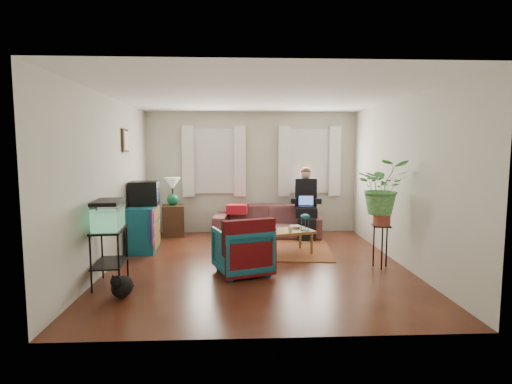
{
  "coord_description": "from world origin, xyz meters",
  "views": [
    {
      "loc": [
        -0.3,
        -6.13,
        1.79
      ],
      "look_at": [
        0.0,
        0.4,
        1.1
      ],
      "focal_mm": 28.0,
      "sensor_mm": 36.0,
      "label": 1
    }
  ],
  "objects_px": {
    "aquarium_stand": "(110,257)",
    "sofa": "(268,216)",
    "armchair": "(242,248)",
    "plant_stand": "(381,246)",
    "side_table": "(173,221)",
    "coffee_table": "(284,242)",
    "dresser": "(144,228)"
  },
  "relations": [
    {
      "from": "aquarium_stand",
      "to": "sofa",
      "type": "bearing_deg",
      "value": 46.33
    },
    {
      "from": "aquarium_stand",
      "to": "armchair",
      "type": "distance_m",
      "value": 1.81
    },
    {
      "from": "plant_stand",
      "to": "side_table",
      "type": "bearing_deg",
      "value": 145.25
    },
    {
      "from": "side_table",
      "to": "coffee_table",
      "type": "bearing_deg",
      "value": -36.43
    },
    {
      "from": "coffee_table",
      "to": "plant_stand",
      "type": "height_order",
      "value": "plant_stand"
    },
    {
      "from": "armchair",
      "to": "coffee_table",
      "type": "relative_size",
      "value": 0.75
    },
    {
      "from": "dresser",
      "to": "plant_stand",
      "type": "relative_size",
      "value": 1.36
    },
    {
      "from": "side_table",
      "to": "armchair",
      "type": "bearing_deg",
      "value": -61.91
    },
    {
      "from": "dresser",
      "to": "armchair",
      "type": "height_order",
      "value": "dresser"
    },
    {
      "from": "armchair",
      "to": "dresser",
      "type": "bearing_deg",
      "value": -59.37
    },
    {
      "from": "side_table",
      "to": "dresser",
      "type": "xyz_separation_m",
      "value": [
        -0.34,
        -1.18,
        0.08
      ]
    },
    {
      "from": "side_table",
      "to": "dresser",
      "type": "distance_m",
      "value": 1.23
    },
    {
      "from": "coffee_table",
      "to": "plant_stand",
      "type": "relative_size",
      "value": 1.52
    },
    {
      "from": "armchair",
      "to": "plant_stand",
      "type": "xyz_separation_m",
      "value": [
        2.11,
        0.2,
        -0.05
      ]
    },
    {
      "from": "side_table",
      "to": "plant_stand",
      "type": "height_order",
      "value": "plant_stand"
    },
    {
      "from": "side_table",
      "to": "sofa",
      "type": "bearing_deg",
      "value": -3.43
    },
    {
      "from": "dresser",
      "to": "armchair",
      "type": "bearing_deg",
      "value": -43.66
    },
    {
      "from": "side_table",
      "to": "dresser",
      "type": "relative_size",
      "value": 0.72
    },
    {
      "from": "sofa",
      "to": "side_table",
      "type": "distance_m",
      "value": 1.97
    },
    {
      "from": "dresser",
      "to": "aquarium_stand",
      "type": "xyz_separation_m",
      "value": [
        -0.01,
        -1.86,
        -0.02
      ]
    },
    {
      "from": "plant_stand",
      "to": "coffee_table",
      "type": "bearing_deg",
      "value": 147.97
    },
    {
      "from": "side_table",
      "to": "aquarium_stand",
      "type": "height_order",
      "value": "aquarium_stand"
    },
    {
      "from": "sofa",
      "to": "dresser",
      "type": "relative_size",
      "value": 2.46
    },
    {
      "from": "dresser",
      "to": "armchair",
      "type": "relative_size",
      "value": 1.19
    },
    {
      "from": "aquarium_stand",
      "to": "plant_stand",
      "type": "height_order",
      "value": "aquarium_stand"
    },
    {
      "from": "sofa",
      "to": "armchair",
      "type": "distance_m",
      "value": 2.58
    },
    {
      "from": "sofa",
      "to": "side_table",
      "type": "xyz_separation_m",
      "value": [
        -1.97,
        0.12,
        -0.11
      ]
    },
    {
      "from": "aquarium_stand",
      "to": "coffee_table",
      "type": "distance_m",
      "value": 2.89
    },
    {
      "from": "armchair",
      "to": "plant_stand",
      "type": "height_order",
      "value": "armchair"
    },
    {
      "from": "coffee_table",
      "to": "plant_stand",
      "type": "xyz_separation_m",
      "value": [
        1.39,
        -0.87,
        0.12
      ]
    },
    {
      "from": "coffee_table",
      "to": "aquarium_stand",
      "type": "bearing_deg",
      "value": -168.66
    },
    {
      "from": "sofa",
      "to": "plant_stand",
      "type": "relative_size",
      "value": 3.35
    }
  ]
}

